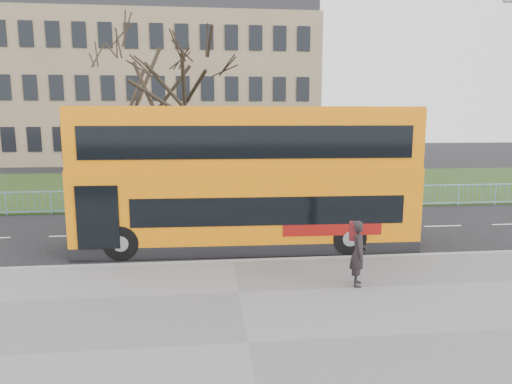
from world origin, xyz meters
TOP-DOWN VIEW (x-y plane):
  - ground at (0.00, 0.00)m, footprint 120.00×120.00m
  - pavement at (0.00, -6.75)m, footprint 80.00×10.50m
  - kerb at (0.00, -1.55)m, footprint 80.00×0.20m
  - grass_verge at (0.00, 14.30)m, footprint 80.00×15.40m
  - guard_railing at (0.00, 6.60)m, footprint 40.00×0.12m
  - bare_tree at (-3.00, 10.00)m, footprint 7.48×7.48m
  - civic_building at (-5.00, 35.00)m, footprint 30.00×15.00m
  - yellow_bus at (0.60, 0.39)m, footprint 11.45×3.02m
  - pedestrian at (3.15, -3.96)m, footprint 0.57×0.72m

SIDE VIEW (x-z plane):
  - ground at x=0.00m, z-range 0.00..0.00m
  - grass_verge at x=0.00m, z-range 0.00..0.08m
  - pavement at x=0.00m, z-range 0.00..0.12m
  - kerb at x=0.00m, z-range 0.00..0.14m
  - guard_railing at x=0.00m, z-range 0.00..1.10m
  - pedestrian at x=3.15m, z-range 0.12..1.86m
  - yellow_bus at x=0.60m, z-range 0.17..4.95m
  - bare_tree at x=-3.00m, z-range 0.08..10.77m
  - civic_building at x=-5.00m, z-range 0.00..14.00m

